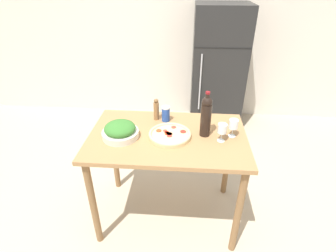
{
  "coord_description": "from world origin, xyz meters",
  "views": [
    {
      "loc": [
        0.14,
        -1.77,
        2.03
      ],
      "look_at": [
        0.0,
        0.04,
        0.96
      ],
      "focal_mm": 28.0,
      "sensor_mm": 36.0,
      "label": 1
    }
  ],
  "objects_px": {
    "refrigerator": "(218,69)",
    "wine_bottle": "(206,115)",
    "wine_glass_near": "(222,129)",
    "salt_canister": "(166,114)",
    "wine_glass_far": "(233,125)",
    "salad_bowl": "(120,131)",
    "homemade_pizza": "(170,135)",
    "pepper_mill": "(156,110)"
  },
  "relations": [
    {
      "from": "wine_glass_far",
      "to": "pepper_mill",
      "type": "xyz_separation_m",
      "value": [
        -0.63,
        0.23,
        -0.01
      ]
    },
    {
      "from": "salad_bowl",
      "to": "salt_canister",
      "type": "relative_size",
      "value": 2.14
    },
    {
      "from": "wine_glass_near",
      "to": "salt_canister",
      "type": "bearing_deg",
      "value": 147.8
    },
    {
      "from": "wine_glass_far",
      "to": "homemade_pizza",
      "type": "relative_size",
      "value": 0.44
    },
    {
      "from": "wine_bottle",
      "to": "pepper_mill",
      "type": "distance_m",
      "value": 0.48
    },
    {
      "from": "homemade_pizza",
      "to": "wine_bottle",
      "type": "bearing_deg",
      "value": 10.18
    },
    {
      "from": "refrigerator",
      "to": "pepper_mill",
      "type": "distance_m",
      "value": 1.73
    },
    {
      "from": "wine_bottle",
      "to": "pepper_mill",
      "type": "relative_size",
      "value": 1.88
    },
    {
      "from": "pepper_mill",
      "to": "salt_canister",
      "type": "distance_m",
      "value": 0.09
    },
    {
      "from": "homemade_pizza",
      "to": "salad_bowl",
      "type": "bearing_deg",
      "value": -175.19
    },
    {
      "from": "wine_glass_far",
      "to": "salad_bowl",
      "type": "xyz_separation_m",
      "value": [
        -0.88,
        -0.08,
        -0.05
      ]
    },
    {
      "from": "wine_glass_near",
      "to": "salad_bowl",
      "type": "xyz_separation_m",
      "value": [
        -0.79,
        -0.0,
        -0.05
      ]
    },
    {
      "from": "wine_bottle",
      "to": "wine_glass_far",
      "type": "relative_size",
      "value": 2.51
    },
    {
      "from": "wine_glass_far",
      "to": "wine_glass_near",
      "type": "bearing_deg",
      "value": -141.73
    },
    {
      "from": "refrigerator",
      "to": "homemade_pizza",
      "type": "height_order",
      "value": "refrigerator"
    },
    {
      "from": "salad_bowl",
      "to": "homemade_pizza",
      "type": "bearing_deg",
      "value": 4.81
    },
    {
      "from": "wine_bottle",
      "to": "salad_bowl",
      "type": "xyz_separation_m",
      "value": [
        -0.66,
        -0.08,
        -0.12
      ]
    },
    {
      "from": "refrigerator",
      "to": "salad_bowl",
      "type": "xyz_separation_m",
      "value": [
        -0.93,
        -1.89,
        0.11
      ]
    },
    {
      "from": "refrigerator",
      "to": "pepper_mill",
      "type": "bearing_deg",
      "value": -113.34
    },
    {
      "from": "homemade_pizza",
      "to": "wine_glass_far",
      "type": "bearing_deg",
      "value": 5.16
    },
    {
      "from": "salad_bowl",
      "to": "homemade_pizza",
      "type": "distance_m",
      "value": 0.39
    },
    {
      "from": "refrigerator",
      "to": "wine_bottle",
      "type": "distance_m",
      "value": 1.84
    },
    {
      "from": "homemade_pizza",
      "to": "salt_canister",
      "type": "relative_size",
      "value": 2.51
    },
    {
      "from": "salad_bowl",
      "to": "wine_glass_far",
      "type": "bearing_deg",
      "value": 5.01
    },
    {
      "from": "wine_glass_near",
      "to": "homemade_pizza",
      "type": "bearing_deg",
      "value": 175.78
    },
    {
      "from": "refrigerator",
      "to": "homemade_pizza",
      "type": "relative_size",
      "value": 5.04
    },
    {
      "from": "refrigerator",
      "to": "wine_bottle",
      "type": "xyz_separation_m",
      "value": [
        -0.27,
        -1.81,
        0.23
      ]
    },
    {
      "from": "wine_glass_far",
      "to": "salad_bowl",
      "type": "relative_size",
      "value": 0.52
    },
    {
      "from": "wine_bottle",
      "to": "salt_canister",
      "type": "height_order",
      "value": "wine_bottle"
    },
    {
      "from": "wine_bottle",
      "to": "salt_canister",
      "type": "distance_m",
      "value": 0.4
    },
    {
      "from": "wine_bottle",
      "to": "salt_canister",
      "type": "relative_size",
      "value": 2.77
    },
    {
      "from": "wine_glass_far",
      "to": "homemade_pizza",
      "type": "xyz_separation_m",
      "value": [
        -0.49,
        -0.04,
        -0.08
      ]
    },
    {
      "from": "pepper_mill",
      "to": "salad_bowl",
      "type": "xyz_separation_m",
      "value": [
        -0.25,
        -0.31,
        -0.04
      ]
    },
    {
      "from": "salad_bowl",
      "to": "homemade_pizza",
      "type": "relative_size",
      "value": 0.85
    },
    {
      "from": "wine_bottle",
      "to": "pepper_mill",
      "type": "bearing_deg",
      "value": 151.19
    },
    {
      "from": "refrigerator",
      "to": "pepper_mill",
      "type": "height_order",
      "value": "refrigerator"
    },
    {
      "from": "refrigerator",
      "to": "wine_glass_far",
      "type": "height_order",
      "value": "refrigerator"
    },
    {
      "from": "wine_glass_near",
      "to": "salt_canister",
      "type": "distance_m",
      "value": 0.54
    },
    {
      "from": "refrigerator",
      "to": "salad_bowl",
      "type": "bearing_deg",
      "value": -116.24
    },
    {
      "from": "wine_bottle",
      "to": "wine_glass_near",
      "type": "height_order",
      "value": "wine_bottle"
    },
    {
      "from": "wine_glass_far",
      "to": "homemade_pizza",
      "type": "bearing_deg",
      "value": -174.84
    },
    {
      "from": "wine_glass_near",
      "to": "homemade_pizza",
      "type": "height_order",
      "value": "wine_glass_near"
    }
  ]
}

